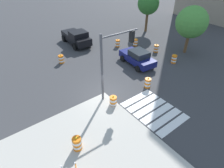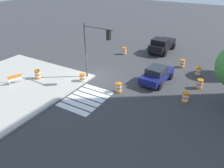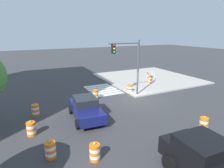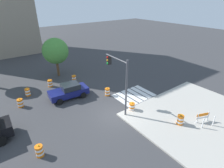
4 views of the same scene
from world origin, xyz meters
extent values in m
plane|color=#38383A|center=(0.00, 0.00, 0.00)|extent=(120.00, 120.00, 0.00)
cube|color=#ADA89E|center=(6.00, -6.00, 0.07)|extent=(12.00, 12.00, 0.15)
cube|color=silver|center=(2.12, 1.80, 0.01)|extent=(0.60, 3.20, 0.02)
cube|color=silver|center=(2.88, 1.80, 0.01)|extent=(0.60, 3.20, 0.02)
cube|color=silver|center=(3.62, 1.80, 0.01)|extent=(0.60, 3.20, 0.02)
cube|color=silver|center=(4.38, 1.80, 0.01)|extent=(0.60, 3.20, 0.02)
cube|color=silver|center=(5.12, 1.80, 0.01)|extent=(0.60, 3.20, 0.02)
cube|color=silver|center=(5.88, 1.80, 0.01)|extent=(0.60, 3.20, 0.02)
cube|color=navy|center=(-2.22, 5.91, 0.68)|extent=(4.45, 2.21, 0.70)
cube|color=#1E2328|center=(-1.97, 5.89, 1.33)|extent=(2.03, 1.76, 0.60)
cylinder|color=black|center=(-3.65, 5.09, 0.33)|extent=(0.68, 0.30, 0.66)
cylinder|color=black|center=(-3.48, 6.98, 0.33)|extent=(0.68, 0.30, 0.66)
cylinder|color=black|center=(-0.96, 4.85, 0.33)|extent=(0.68, 0.30, 0.66)
cylinder|color=black|center=(-0.79, 6.74, 0.33)|extent=(0.68, 0.30, 0.66)
cube|color=black|center=(-12.37, 3.39, 0.87)|extent=(2.58, 2.10, 0.90)
cube|color=black|center=(-10.27, 3.31, 1.17)|extent=(1.98, 2.07, 1.50)
cube|color=black|center=(-9.17, 3.27, 0.87)|extent=(1.47, 1.95, 0.90)
cylinder|color=black|center=(-9.43, 4.30, 0.42)|extent=(0.85, 0.33, 0.84)
cylinder|color=black|center=(-9.51, 2.26, 0.42)|extent=(0.85, 0.33, 0.84)
cylinder|color=black|center=(-12.83, 4.43, 0.42)|extent=(0.85, 0.33, 0.84)
cylinder|color=black|center=(-12.91, 2.39, 0.42)|extent=(0.85, 0.33, 0.84)
cylinder|color=orange|center=(-5.86, 9.15, 0.09)|extent=(0.56, 0.56, 0.18)
cylinder|color=white|center=(-5.86, 9.15, 0.27)|extent=(0.56, 0.56, 0.18)
cylinder|color=orange|center=(-5.86, 9.15, 0.45)|extent=(0.56, 0.56, 0.18)
cylinder|color=white|center=(-5.86, 9.15, 0.63)|extent=(0.56, 0.56, 0.18)
cylinder|color=orange|center=(-5.86, 9.15, 0.81)|extent=(0.56, 0.56, 0.18)
sphere|color=yellow|center=(-5.86, 9.15, 0.96)|extent=(0.12, 0.12, 0.12)
cylinder|color=orange|center=(-7.45, -0.52, 0.09)|extent=(0.56, 0.56, 0.18)
cylinder|color=white|center=(-7.45, -0.52, 0.27)|extent=(0.56, 0.56, 0.18)
cylinder|color=orange|center=(-7.45, -0.52, 0.45)|extent=(0.56, 0.56, 0.18)
cylinder|color=white|center=(-7.45, -0.52, 0.63)|extent=(0.56, 0.56, 0.18)
cylinder|color=orange|center=(-7.45, -0.52, 0.81)|extent=(0.56, 0.56, 0.18)
sphere|color=yellow|center=(-7.45, -0.52, 0.96)|extent=(0.12, 0.12, 0.12)
cylinder|color=orange|center=(-2.98, 9.86, 0.09)|extent=(0.56, 0.56, 0.18)
cylinder|color=white|center=(-2.98, 9.86, 0.27)|extent=(0.56, 0.56, 0.18)
cylinder|color=orange|center=(-2.98, 9.86, 0.45)|extent=(0.56, 0.56, 0.18)
cylinder|color=white|center=(-2.98, 9.86, 0.63)|extent=(0.56, 0.56, 0.18)
cylinder|color=orange|center=(-2.98, 9.86, 0.81)|extent=(0.56, 0.56, 0.18)
sphere|color=yellow|center=(-2.98, 9.86, 0.96)|extent=(0.12, 0.12, 0.12)
cylinder|color=orange|center=(1.67, -0.36, 0.09)|extent=(0.56, 0.56, 0.18)
cylinder|color=white|center=(1.67, -0.36, 0.27)|extent=(0.56, 0.56, 0.18)
cylinder|color=orange|center=(1.67, -0.36, 0.45)|extent=(0.56, 0.56, 0.18)
cylinder|color=white|center=(1.67, -0.36, 0.63)|extent=(0.56, 0.56, 0.18)
cylinder|color=orange|center=(1.67, -0.36, 0.81)|extent=(0.56, 0.56, 0.18)
sphere|color=yellow|center=(1.67, -0.36, 0.96)|extent=(0.12, 0.12, 0.12)
cylinder|color=orange|center=(0.09, 9.31, 0.09)|extent=(0.56, 0.56, 0.18)
cylinder|color=white|center=(0.09, 9.31, 0.27)|extent=(0.56, 0.56, 0.18)
cylinder|color=orange|center=(0.09, 9.31, 0.45)|extent=(0.56, 0.56, 0.18)
cylinder|color=white|center=(0.09, 9.31, 0.63)|extent=(0.56, 0.56, 0.18)
cylinder|color=orange|center=(0.09, 9.31, 0.81)|extent=(0.56, 0.56, 0.18)
sphere|color=yellow|center=(0.09, 9.31, 0.96)|extent=(0.12, 0.12, 0.12)
cylinder|color=orange|center=(-7.07, 7.14, 0.09)|extent=(0.56, 0.56, 0.18)
cylinder|color=white|center=(-7.07, 7.14, 0.27)|extent=(0.56, 0.56, 0.18)
cylinder|color=orange|center=(-7.07, 7.14, 0.45)|extent=(0.56, 0.56, 0.18)
cylinder|color=white|center=(-7.07, 7.14, 0.63)|extent=(0.56, 0.56, 0.18)
cylinder|color=orange|center=(-7.07, 7.14, 0.81)|extent=(0.56, 0.56, 0.18)
sphere|color=yellow|center=(-7.07, 7.14, 0.96)|extent=(0.12, 0.12, 0.12)
cylinder|color=orange|center=(1.53, 3.66, 0.09)|extent=(0.56, 0.56, 0.18)
cylinder|color=white|center=(1.53, 3.66, 0.27)|extent=(0.56, 0.56, 0.18)
cylinder|color=orange|center=(1.53, 3.66, 0.45)|extent=(0.56, 0.56, 0.18)
cylinder|color=white|center=(1.53, 3.66, 0.63)|extent=(0.56, 0.56, 0.18)
cylinder|color=orange|center=(1.53, 3.66, 0.81)|extent=(0.56, 0.56, 0.18)
sphere|color=yellow|center=(1.53, 3.66, 0.96)|extent=(0.12, 0.12, 0.12)
cylinder|color=orange|center=(3.54, -4.57, 0.24)|extent=(0.56, 0.56, 0.18)
cylinder|color=white|center=(3.54, -4.57, 0.42)|extent=(0.56, 0.56, 0.18)
cylinder|color=orange|center=(3.54, -4.57, 0.60)|extent=(0.56, 0.56, 0.18)
cylinder|color=white|center=(3.54, -4.57, 0.78)|extent=(0.56, 0.56, 0.18)
cylinder|color=orange|center=(3.54, -4.57, 0.96)|extent=(0.56, 0.56, 0.18)
sphere|color=yellow|center=(3.54, -4.57, 1.11)|extent=(0.12, 0.12, 0.12)
cube|color=silver|center=(4.92, -5.39, 0.65)|extent=(0.09, 0.09, 1.00)
cube|color=silver|center=(4.66, -6.04, 0.65)|extent=(0.09, 0.09, 1.00)
cube|color=silver|center=(5.94, -5.80, 0.65)|extent=(0.09, 0.09, 1.00)
cube|color=silver|center=(5.68, -6.45, 0.65)|extent=(0.09, 0.09, 1.00)
cube|color=orange|center=(5.44, -5.58, 0.90)|extent=(1.22, 0.53, 0.28)
cube|color=white|center=(5.44, -5.58, 0.60)|extent=(1.22, 0.53, 0.20)
cylinder|color=#4C4C51|center=(0.60, -0.60, 2.90)|extent=(0.18, 0.18, 5.50)
cylinder|color=#4C4C51|center=(0.66, 1.00, 5.35)|extent=(0.25, 3.20, 0.12)
cube|color=black|center=(0.71, 2.12, 4.90)|extent=(0.37, 0.29, 0.90)
sphere|color=red|center=(0.52, 2.13, 5.20)|extent=(0.20, 0.20, 0.20)
sphere|color=#F2A514|center=(0.52, 2.13, 4.90)|extent=(0.20, 0.20, 0.20)
sphere|color=green|center=(0.52, 2.13, 4.60)|extent=(0.20, 0.20, 0.20)
camera|label=1|loc=(10.48, -7.23, 10.01)|focal=29.95mm
camera|label=2|loc=(16.65, 11.95, 10.08)|focal=34.79mm
camera|label=3|loc=(-15.05, 10.15, 6.43)|focal=30.61mm
camera|label=4|loc=(-8.86, -11.04, 10.39)|focal=28.50mm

